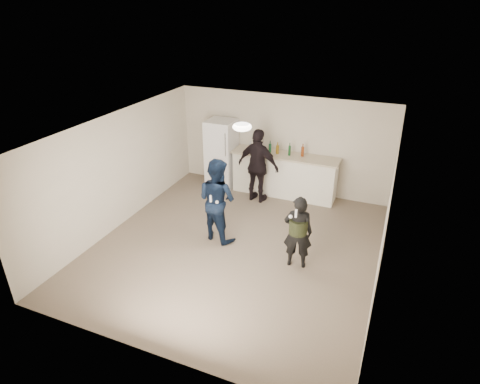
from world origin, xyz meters
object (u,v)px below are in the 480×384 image
at_px(woman, 298,232).
at_px(spectator, 258,166).
at_px(counter, 284,176).
at_px(man, 217,200).
at_px(fridge, 222,154).
at_px(shaker, 262,148).

height_order(woman, spectator, spectator).
xyz_separation_m(counter, man, (-0.69, -2.49, 0.36)).
height_order(counter, woman, woman).
xyz_separation_m(fridge, man, (1.02, -2.42, -0.01)).
bearing_deg(man, fridge, -50.60).
bearing_deg(woman, counter, -79.01).
xyz_separation_m(fridge, woman, (2.81, -2.75, -0.17)).
distance_m(fridge, man, 2.63).
bearing_deg(spectator, man, 93.59).
xyz_separation_m(fridge, shaker, (1.09, 0.10, 0.28)).
height_order(fridge, woman, fridge).
bearing_deg(counter, spectator, -131.90).
distance_m(counter, woman, 3.03).
xyz_separation_m(counter, spectator, (-0.50, -0.56, 0.40)).
relative_size(counter, woman, 1.79).
relative_size(counter, fridge, 1.44).
xyz_separation_m(woman, spectator, (-1.61, 2.26, 0.19)).
bearing_deg(woman, shaker, -69.29).
relative_size(fridge, woman, 1.24).
bearing_deg(man, shaker, -75.00).
bearing_deg(man, counter, -88.86).
distance_m(counter, shaker, 0.90).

